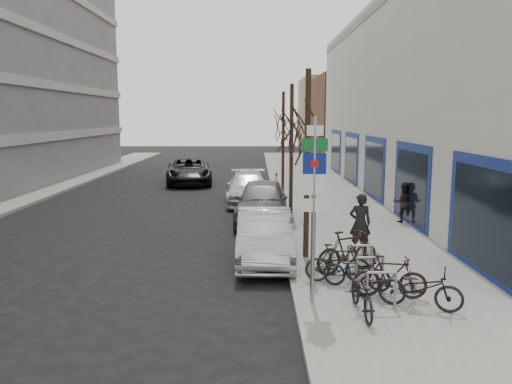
{
  "coord_description": "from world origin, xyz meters",
  "views": [
    {
      "loc": [
        1.17,
        -10.6,
        4.2
      ],
      "look_at": [
        1.15,
        3.83,
        2.0
      ],
      "focal_mm": 35.0,
      "sensor_mm": 36.0,
      "label": 1
    }
  ],
  "objects_px": {
    "bike_near_right": "(390,276)",
    "bike_mid_curb": "(357,268)",
    "tree_far": "(283,118)",
    "meter_back": "(276,183)",
    "bike_far_curb": "(421,284)",
    "pedestrian_near": "(360,223)",
    "tree_near": "(308,120)",
    "lane_car": "(189,171)",
    "pedestrian_far": "(403,202)",
    "bike_rack": "(370,270)",
    "meter_mid": "(282,201)",
    "highway_sign_pole": "(314,198)",
    "bike_near_left": "(362,290)",
    "parked_car_front": "(265,236)",
    "parked_car_back": "(248,188)",
    "bike_mid_inner": "(338,262)",
    "tree_mid": "(292,118)",
    "bike_far_inner": "(347,251)",
    "parked_car_mid": "(262,201)",
    "meter_front": "(292,235)"
  },
  "relations": [
    {
      "from": "meter_mid",
      "to": "bike_near_right",
      "type": "height_order",
      "value": "meter_mid"
    },
    {
      "from": "bike_near_right",
      "to": "parked_car_back",
      "type": "height_order",
      "value": "parked_car_back"
    },
    {
      "from": "bike_near_right",
      "to": "parked_car_mid",
      "type": "relative_size",
      "value": 0.33
    },
    {
      "from": "bike_far_inner",
      "to": "pedestrian_far",
      "type": "relative_size",
      "value": 1.22
    },
    {
      "from": "meter_back",
      "to": "bike_mid_curb",
      "type": "bearing_deg",
      "value": -84.02
    },
    {
      "from": "bike_near_left",
      "to": "tree_near",
      "type": "bearing_deg",
      "value": 97.44
    },
    {
      "from": "pedestrian_near",
      "to": "tree_far",
      "type": "bearing_deg",
      "value": -82.59
    },
    {
      "from": "tree_far",
      "to": "highway_sign_pole",
      "type": "bearing_deg",
      "value": -90.69
    },
    {
      "from": "bike_rack",
      "to": "bike_near_right",
      "type": "xyz_separation_m",
      "value": [
        0.36,
        -0.45,
        -0.01
      ]
    },
    {
      "from": "meter_mid",
      "to": "bike_far_curb",
      "type": "bearing_deg",
      "value": -74.52
    },
    {
      "from": "tree_mid",
      "to": "pedestrian_near",
      "type": "xyz_separation_m",
      "value": [
        1.65,
        -6.06,
        -3.06
      ]
    },
    {
      "from": "bike_rack",
      "to": "meter_back",
      "type": "relative_size",
      "value": 1.78
    },
    {
      "from": "bike_mid_curb",
      "to": "parked_car_front",
      "type": "relative_size",
      "value": 0.37
    },
    {
      "from": "bike_mid_curb",
      "to": "parked_car_mid",
      "type": "height_order",
      "value": "parked_car_mid"
    },
    {
      "from": "parked_car_front",
      "to": "parked_car_back",
      "type": "height_order",
      "value": "parked_car_back"
    },
    {
      "from": "meter_front",
      "to": "bike_mid_curb",
      "type": "relative_size",
      "value": 0.78
    },
    {
      "from": "pedestrian_near",
      "to": "pedestrian_far",
      "type": "bearing_deg",
      "value": -120.59
    },
    {
      "from": "highway_sign_pole",
      "to": "bike_near_left",
      "type": "height_order",
      "value": "highway_sign_pole"
    },
    {
      "from": "highway_sign_pole",
      "to": "pedestrian_near",
      "type": "relative_size",
      "value": 2.35
    },
    {
      "from": "bike_far_inner",
      "to": "parked_car_front",
      "type": "relative_size",
      "value": 0.43
    },
    {
      "from": "bike_mid_curb",
      "to": "bike_mid_inner",
      "type": "xyz_separation_m",
      "value": [
        -0.37,
        0.47,
        -0.01
      ]
    },
    {
      "from": "highway_sign_pole",
      "to": "tree_far",
      "type": "bearing_deg",
      "value": 89.31
    },
    {
      "from": "bike_near_left",
      "to": "lane_car",
      "type": "height_order",
      "value": "lane_car"
    },
    {
      "from": "tree_near",
      "to": "parked_car_back",
      "type": "height_order",
      "value": "tree_near"
    },
    {
      "from": "tree_far",
      "to": "lane_car",
      "type": "distance_m",
      "value": 7.66
    },
    {
      "from": "bike_rack",
      "to": "pedestrian_far",
      "type": "bearing_deg",
      "value": 68.63
    },
    {
      "from": "highway_sign_pole",
      "to": "lane_car",
      "type": "relative_size",
      "value": 0.72
    },
    {
      "from": "bike_near_left",
      "to": "bike_mid_inner",
      "type": "distance_m",
      "value": 2.03
    },
    {
      "from": "tree_near",
      "to": "lane_car",
      "type": "distance_m",
      "value": 18.17
    },
    {
      "from": "meter_mid",
      "to": "parked_car_back",
      "type": "relative_size",
      "value": 0.25
    },
    {
      "from": "tree_near",
      "to": "parked_car_front",
      "type": "relative_size",
      "value": 1.23
    },
    {
      "from": "tree_mid",
      "to": "meter_mid",
      "type": "xyz_separation_m",
      "value": [
        -0.45,
        -1.5,
        -3.19
      ]
    },
    {
      "from": "bike_near_right",
      "to": "bike_mid_curb",
      "type": "height_order",
      "value": "bike_near_right"
    },
    {
      "from": "bike_far_inner",
      "to": "pedestrian_near",
      "type": "bearing_deg",
      "value": -46.53
    },
    {
      "from": "tree_near",
      "to": "bike_far_inner",
      "type": "distance_m",
      "value": 3.82
    },
    {
      "from": "bike_near_right",
      "to": "tree_far",
      "type": "bearing_deg",
      "value": 15.2
    },
    {
      "from": "parked_car_mid",
      "to": "lane_car",
      "type": "bearing_deg",
      "value": 114.15
    },
    {
      "from": "bike_mid_curb",
      "to": "tree_mid",
      "type": "bearing_deg",
      "value": 30.42
    },
    {
      "from": "meter_mid",
      "to": "bike_rack",
      "type": "bearing_deg",
      "value": -78.2
    },
    {
      "from": "meter_mid",
      "to": "bike_far_inner",
      "type": "bearing_deg",
      "value": -78.1
    },
    {
      "from": "bike_far_curb",
      "to": "pedestrian_near",
      "type": "bearing_deg",
      "value": 27.29
    },
    {
      "from": "tree_mid",
      "to": "bike_near_left",
      "type": "xyz_separation_m",
      "value": [
        0.74,
        -10.78,
        -3.44
      ]
    },
    {
      "from": "tree_near",
      "to": "parked_car_back",
      "type": "bearing_deg",
      "value": 100.57
    },
    {
      "from": "tree_near",
      "to": "pedestrian_far",
      "type": "distance_m",
      "value": 7.1
    },
    {
      "from": "bike_mid_inner",
      "to": "bike_far_inner",
      "type": "relative_size",
      "value": 0.85
    },
    {
      "from": "bike_rack",
      "to": "bike_far_inner",
      "type": "xyz_separation_m",
      "value": [
        -0.27,
        1.36,
        0.07
      ]
    },
    {
      "from": "bike_rack",
      "to": "meter_mid",
      "type": "relative_size",
      "value": 1.78
    },
    {
      "from": "tree_far",
      "to": "parked_car_back",
      "type": "relative_size",
      "value": 1.08
    },
    {
      "from": "tree_far",
      "to": "meter_back",
      "type": "relative_size",
      "value": 4.33
    },
    {
      "from": "meter_front",
      "to": "pedestrian_far",
      "type": "bearing_deg",
      "value": 48.57
    }
  ]
}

